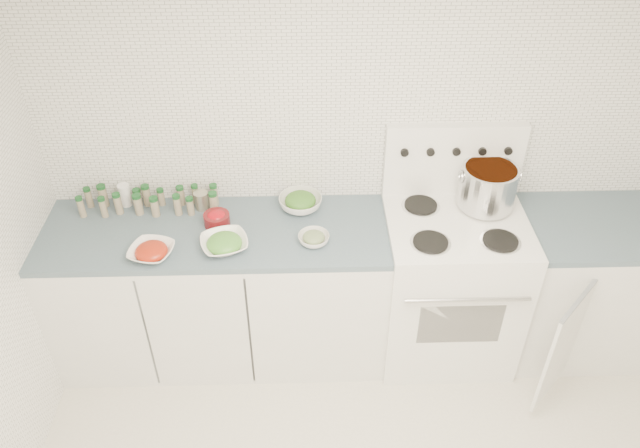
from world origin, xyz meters
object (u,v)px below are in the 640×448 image
Objects in this scene: stove at (448,282)px; bowl_tomato at (151,251)px; bowl_snowpea at (224,243)px; stock_pot at (488,185)px.

stove reaches higher than bowl_tomato.
bowl_tomato is at bearing -172.02° from bowl_snowpea.
bowl_tomato is 0.89× the size of bowl_snowpea.
stove is 5.12× the size of bowl_tomato.
bowl_snowpea is (-1.23, -0.14, 0.44)m from stove.
stock_pot is 1.22× the size of bowl_tomato.
stock_pot reaches higher than bowl_snowpea.
stove is at bearing -140.40° from stock_pot.
bowl_snowpea is at bearing -173.33° from stove.
bowl_snowpea is at bearing 7.98° from bowl_tomato.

